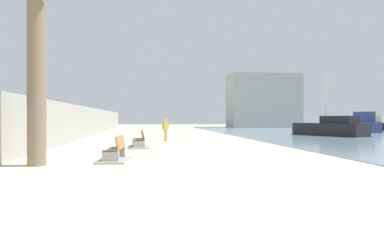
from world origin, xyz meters
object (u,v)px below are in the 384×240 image
at_px(palm_tree, 37,2).
at_px(person_walking, 166,128).
at_px(bench_far, 139,143).
at_px(boat_nearest, 360,125).
at_px(boat_far_right, 372,125).
at_px(boat_mid_bay, 331,128).
at_px(bench_near, 115,155).

relative_size(palm_tree, person_walking, 4.95).
bearing_deg(bench_far, boat_nearest, 34.46).
xyz_separation_m(palm_tree, bench_far, (3.33, 6.79, -5.44)).
bearing_deg(palm_tree, boat_nearest, 40.23).
distance_m(boat_far_right, boat_mid_bay, 18.82).
xyz_separation_m(bench_far, boat_far_right, (30.70, 23.21, 0.52)).
height_order(bench_near, boat_far_right, boat_far_right).
relative_size(bench_far, person_walking, 1.32).
distance_m(palm_tree, bench_far, 9.32).
bearing_deg(bench_far, palm_tree, -116.14).
relative_size(bench_far, boat_nearest, 0.38).
relative_size(bench_near, bench_far, 1.00).
height_order(palm_tree, person_walking, palm_tree).
bearing_deg(person_walking, palm_tree, -113.48).
bearing_deg(boat_far_right, boat_nearest, -133.52).
distance_m(person_walking, boat_far_right, 34.27).
relative_size(bench_near, boat_nearest, 0.38).
relative_size(boat_far_right, boat_nearest, 0.90).
bearing_deg(bench_near, person_walking, 76.87).
height_order(person_walking, boat_nearest, boat_nearest).
bearing_deg(boat_nearest, boat_far_right, 46.48).
distance_m(bench_near, boat_mid_bay, 24.03).
relative_size(bench_near, person_walking, 1.32).
bearing_deg(boat_far_right, person_walking, -147.69).
bearing_deg(boat_far_right, boat_mid_bay, -135.80).
distance_m(palm_tree, boat_nearest, 37.23).
bearing_deg(bench_near, boat_far_right, 42.73).
height_order(boat_mid_bay, boat_nearest, boat_mid_bay).
height_order(bench_far, boat_mid_bay, boat_mid_bay).
height_order(bench_near, person_walking, person_walking).
bearing_deg(bench_near, boat_nearest, 41.80).
height_order(bench_far, person_walking, person_walking).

